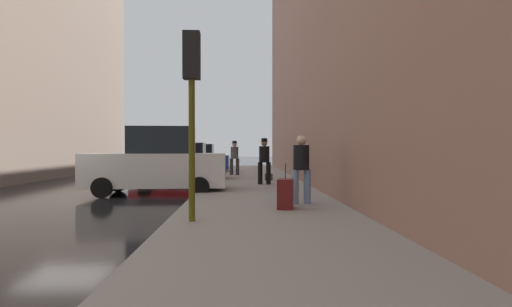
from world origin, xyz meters
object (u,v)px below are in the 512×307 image
object	(u,v)px
parked_white_van	(158,163)
parked_blue_sedan	(195,160)
traffic_light	(192,84)
duffel_bag	(269,177)
parked_red_hatchback	(180,163)
pedestrian_with_fedora	(264,159)
fire_hydrant	(220,170)
rolling_suitcase	(285,194)
pedestrian_with_beanie	(235,156)
pedestrian_in_jeans	(301,166)

from	to	relation	value
parked_white_van	parked_blue_sedan	distance (m)	10.76
parked_white_van	traffic_light	world-z (taller)	traffic_light
parked_white_van	duffel_bag	world-z (taller)	parked_white_van
parked_red_hatchback	pedestrian_with_fedora	xyz separation A→B (m)	(3.69, -3.16, 0.29)
fire_hydrant	pedestrian_with_fedora	distance (m)	4.07
traffic_light	rolling_suitcase	size ratio (longest dim) A/B	3.46
pedestrian_with_beanie	parked_red_hatchback	bearing A→B (deg)	-136.17
traffic_light	fire_hydrant	bearing A→B (deg)	90.25
traffic_light	pedestrian_with_fedora	size ratio (longest dim) A/B	2.03
pedestrian_with_fedora	duffel_bag	size ratio (longest dim) A/B	4.04
rolling_suitcase	duffel_bag	xyz separation A→B (m)	(0.18, 8.21, -0.20)
fire_hydrant	traffic_light	size ratio (longest dim) A/B	0.20
parked_white_van	pedestrian_with_fedora	bearing A→B (deg)	26.88
parked_red_hatchback	fire_hydrant	distance (m)	1.88
parked_white_van	traffic_light	bearing A→B (deg)	-72.33
pedestrian_in_jeans	rolling_suitcase	distance (m)	1.10
parked_blue_sedan	pedestrian_with_fedora	distance (m)	9.63
pedestrian_in_jeans	traffic_light	bearing A→B (deg)	-136.97
duffel_bag	traffic_light	bearing A→B (deg)	-102.43
parked_white_van	parked_red_hatchback	bearing A→B (deg)	90.00
pedestrian_in_jeans	pedestrian_with_beanie	xyz separation A→B (m)	(-1.84, 10.92, 0.03)
parked_blue_sedan	rolling_suitcase	distance (m)	15.55
parked_white_van	parked_blue_sedan	bearing A→B (deg)	90.00
pedestrian_with_fedora	pedestrian_with_beanie	world-z (taller)	same
fire_hydrant	pedestrian_with_fedora	xyz separation A→B (m)	(1.88, -3.55, 0.64)
parked_white_van	duffel_bag	bearing A→B (deg)	44.28
parked_red_hatchback	pedestrian_in_jeans	xyz separation A→B (m)	(4.30, -8.57, 0.26)
pedestrian_in_jeans	pedestrian_with_beanie	bearing A→B (deg)	99.58
parked_red_hatchback	pedestrian_in_jeans	world-z (taller)	pedestrian_in_jeans
parked_white_van	rolling_suitcase	size ratio (longest dim) A/B	4.48
fire_hydrant	pedestrian_with_fedora	world-z (taller)	pedestrian_with_fedora
pedestrian_in_jeans	duffel_bag	bearing A→B (deg)	92.32
duffel_bag	pedestrian_with_beanie	bearing A→B (deg)	113.87
parked_red_hatchback	pedestrian_with_beanie	distance (m)	3.41
parked_red_hatchback	parked_blue_sedan	distance (m)	5.73
fire_hydrant	duffel_bag	xyz separation A→B (m)	(2.19, -1.52, -0.21)
fire_hydrant	traffic_light	world-z (taller)	traffic_light
fire_hydrant	pedestrian_with_fedora	size ratio (longest dim) A/B	0.40
traffic_light	pedestrian_in_jeans	world-z (taller)	traffic_light
parked_white_van	pedestrian_with_fedora	distance (m)	4.14
parked_blue_sedan	fire_hydrant	distance (m)	5.65
pedestrian_in_jeans	pedestrian_with_beanie	size ratio (longest dim) A/B	0.96
parked_blue_sedan	rolling_suitcase	size ratio (longest dim) A/B	4.05
parked_white_van	rolling_suitcase	distance (m)	5.78
traffic_light	pedestrian_with_beanie	size ratio (longest dim) A/B	2.03
pedestrian_in_jeans	pedestrian_with_fedora	distance (m)	5.44
pedestrian_with_beanie	duffel_bag	size ratio (longest dim) A/B	4.04
parked_red_hatchback	duffel_bag	world-z (taller)	parked_red_hatchback
parked_white_van	fire_hydrant	distance (m)	5.74
parked_white_van	rolling_suitcase	bearing A→B (deg)	-48.51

